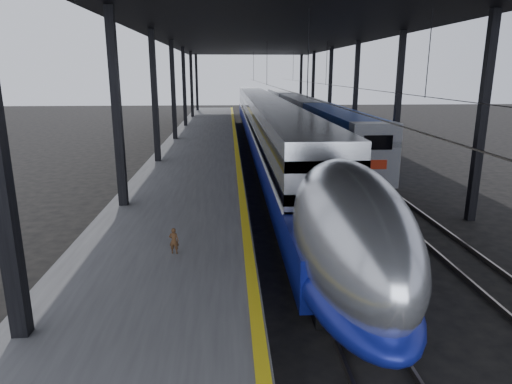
{
  "coord_description": "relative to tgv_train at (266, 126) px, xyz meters",
  "views": [
    {
      "loc": [
        -1.28,
        -14.07,
        6.5
      ],
      "look_at": [
        -0.25,
        2.97,
        2.0
      ],
      "focal_mm": 32.0,
      "sensor_mm": 36.0,
      "label": 1
    }
  ],
  "objects": [
    {
      "name": "tgv_train",
      "position": [
        0.0,
        0.0,
        0.0
      ],
      "size": [
        2.98,
        65.2,
        4.28
      ],
      "color": "#B5B8BD",
      "rests_on": "ground"
    },
    {
      "name": "ground",
      "position": [
        -2.0,
        -25.12,
        -2.0
      ],
      "size": [
        160.0,
        160.0,
        0.0
      ],
      "primitive_type": "plane",
      "color": "black",
      "rests_on": "ground"
    },
    {
      "name": "platform",
      "position": [
        -5.5,
        -5.12,
        -1.5
      ],
      "size": [
        6.0,
        80.0,
        1.0
      ],
      "primitive_type": "cube",
      "color": "#4C4C4F",
      "rests_on": "ground"
    },
    {
      "name": "rails",
      "position": [
        2.5,
        -5.12,
        -1.92
      ],
      "size": [
        6.52,
        80.0,
        0.16
      ],
      "color": "slate",
      "rests_on": "ground"
    },
    {
      "name": "canopy",
      "position": [
        -0.1,
        -5.12,
        7.12
      ],
      "size": [
        18.0,
        75.0,
        9.47
      ],
      "color": "black",
      "rests_on": "ground"
    },
    {
      "name": "second_train",
      "position": [
        5.0,
        12.75,
        -0.1
      ],
      "size": [
        2.72,
        56.05,
        3.75
      ],
      "color": "navy",
      "rests_on": "ground"
    },
    {
      "name": "child",
      "position": [
        -5.02,
        -25.74,
        -0.58
      ],
      "size": [
        0.33,
        0.24,
        0.84
      ],
      "primitive_type": "imported",
      "rotation": [
        0.0,
        0.0,
        3.0
      ],
      "color": "#4A2D18",
      "rests_on": "platform"
    },
    {
      "name": "yellow_strip",
      "position": [
        -2.7,
        -5.12,
        -0.99
      ],
      "size": [
        0.3,
        80.0,
        0.01
      ],
      "primitive_type": "cube",
      "color": "yellow",
      "rests_on": "platform"
    }
  ]
}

